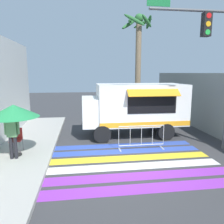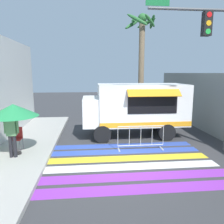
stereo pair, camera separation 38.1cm
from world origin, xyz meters
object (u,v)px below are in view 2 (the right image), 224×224
at_px(food_truck, 134,106).
at_px(folding_chair, 17,136).
at_px(palm_tree, 141,51).
at_px(vendor_person, 12,131).
at_px(patio_umbrella, 13,110).
at_px(traffic_signal_pole, 218,52).
at_px(barricade_front, 141,138).

height_order(food_truck, folding_chair, food_truck).
bearing_deg(palm_tree, folding_chair, -135.87).
height_order(food_truck, vendor_person, food_truck).
distance_m(folding_chair, vendor_person, 0.90).
relative_size(food_truck, patio_umbrella, 2.66).
xyz_separation_m(traffic_signal_pole, patio_umbrella, (-7.93, -0.00, -2.22)).
xyz_separation_m(food_truck, vendor_person, (-5.14, -2.91, -0.42)).
xyz_separation_m(folding_chair, vendor_person, (0.10, -0.78, 0.45)).
height_order(patio_umbrella, folding_chair, patio_umbrella).
bearing_deg(patio_umbrella, food_truck, 26.99).
relative_size(patio_umbrella, palm_tree, 0.27).
bearing_deg(vendor_person, patio_umbrella, 98.65).
distance_m(folding_chair, barricade_front, 5.14).
xyz_separation_m(patio_umbrella, folding_chair, (-0.12, 0.47, -1.15)).
bearing_deg(patio_umbrella, folding_chair, 103.69).
bearing_deg(patio_umbrella, palm_tree, 46.69).
height_order(folding_chair, barricade_front, folding_chair).
bearing_deg(food_truck, palm_tree, 72.64).
distance_m(traffic_signal_pole, palm_tree, 7.03).
relative_size(folding_chair, vendor_person, 0.53).
xyz_separation_m(food_truck, traffic_signal_pole, (2.81, -2.61, 2.50)).
height_order(traffic_signal_pole, patio_umbrella, traffic_signal_pole).
bearing_deg(vendor_person, traffic_signal_pole, 13.28).
bearing_deg(folding_chair, traffic_signal_pole, 10.46).
relative_size(food_truck, traffic_signal_pole, 0.85).
distance_m(traffic_signal_pole, barricade_front, 4.63).
xyz_separation_m(traffic_signal_pole, folding_chair, (-8.05, 0.47, -3.37)).
height_order(traffic_signal_pole, vendor_person, traffic_signal_pole).
relative_size(food_truck, vendor_person, 2.94).
distance_m(food_truck, vendor_person, 5.92).
relative_size(patio_umbrella, barricade_front, 0.98).
height_order(traffic_signal_pole, folding_chair, traffic_signal_pole).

